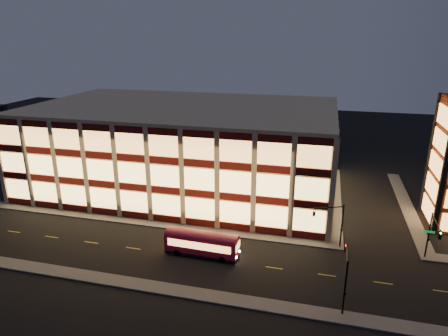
# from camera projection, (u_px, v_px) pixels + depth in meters

# --- Properties ---
(ground) EXTENTS (200.00, 200.00, 0.00)m
(ground) POSITION_uv_depth(u_px,v_px,m) (166.00, 229.00, 55.82)
(ground) COLOR black
(ground) RESTS_ON ground
(sidewalk_office_south) EXTENTS (54.00, 2.00, 0.15)m
(sidewalk_office_south) POSITION_uv_depth(u_px,v_px,m) (149.00, 223.00, 57.42)
(sidewalk_office_south) COLOR #514F4C
(sidewalk_office_south) RESTS_ON ground
(sidewalk_office_east) EXTENTS (2.00, 30.00, 0.15)m
(sidewalk_office_east) POSITION_uv_depth(u_px,v_px,m) (335.00, 198.00, 65.98)
(sidewalk_office_east) COLOR #514F4C
(sidewalk_office_east) RESTS_ON ground
(sidewalk_tower_west) EXTENTS (2.00, 30.00, 0.15)m
(sidewalk_tower_west) POSITION_uv_depth(u_px,v_px,m) (406.00, 205.00, 63.39)
(sidewalk_tower_west) COLOR #514F4C
(sidewalk_tower_west) RESTS_ON ground
(sidewalk_near) EXTENTS (100.00, 2.00, 0.15)m
(sidewalk_near) POSITION_uv_depth(u_px,v_px,m) (121.00, 282.00, 43.87)
(sidewalk_near) COLOR #514F4C
(sidewalk_near) RESTS_ON ground
(office_building) EXTENTS (50.45, 30.45, 14.50)m
(office_building) POSITION_uv_depth(u_px,v_px,m) (185.00, 146.00, 69.71)
(office_building) COLOR tan
(office_building) RESTS_ON ground
(traffic_signal_far) EXTENTS (3.79, 1.87, 6.00)m
(traffic_signal_far) POSITION_uv_depth(u_px,v_px,m) (332.00, 219.00, 49.49)
(traffic_signal_far) COLOR black
(traffic_signal_far) RESTS_ON ground
(traffic_signal_right) EXTENTS (1.20, 4.37, 6.00)m
(traffic_signal_right) POSITION_uv_depth(u_px,v_px,m) (433.00, 233.00, 46.05)
(traffic_signal_right) COLOR black
(traffic_signal_right) RESTS_ON ground
(traffic_signal_near) EXTENTS (0.32, 4.45, 6.00)m
(traffic_signal_near) POSITION_uv_depth(u_px,v_px,m) (346.00, 270.00, 38.85)
(traffic_signal_near) COLOR black
(traffic_signal_near) RESTS_ON ground
(trolley_bus) EXTENTS (9.16, 2.67, 3.08)m
(trolley_bus) POSITION_uv_depth(u_px,v_px,m) (202.00, 242.00, 48.82)
(trolley_bus) COLOR maroon
(trolley_bus) RESTS_ON ground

